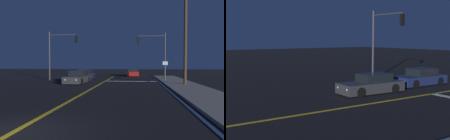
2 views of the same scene
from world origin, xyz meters
TOP-DOWN VIEW (x-y plane):
  - ground_plane at (0.00, 0.00)m, footprint 160.00×160.00m
  - sidewalk_right at (8.09, 11.11)m, footprint 3.20×39.99m
  - lane_line_center at (0.00, 11.11)m, footprint 0.20×37.77m
  - lane_line_edge_right at (6.24, 11.11)m, footprint 0.16×37.77m
  - stop_bar at (3.24, 20.72)m, footprint 6.49×0.50m
  - car_side_waiting_red at (3.17, 31.75)m, footprint 1.95×4.61m
  - car_lead_oncoming_charcoal at (-2.52, 17.47)m, footprint 2.02×4.73m
  - car_far_approaching_navy at (-3.04, 22.97)m, footprint 2.03×4.57m
  - traffic_signal_near_right at (6.03, 23.02)m, footprint 3.65×0.28m
  - traffic_signal_far_left at (-6.03, 21.62)m, footprint 3.68×0.28m
  - utility_pole_right at (8.39, 16.22)m, footprint 1.97×0.29m
  - street_sign_corner at (6.99, 20.22)m, footprint 0.56×0.06m

SIDE VIEW (x-z plane):
  - ground_plane at x=0.00m, z-range 0.00..0.00m
  - lane_line_center at x=0.00m, z-range 0.00..0.01m
  - lane_line_edge_right at x=6.24m, z-range 0.00..0.01m
  - stop_bar at x=3.24m, z-range 0.00..0.01m
  - sidewalk_right at x=8.09m, z-range 0.00..0.15m
  - car_lead_oncoming_charcoal at x=-2.52m, z-range -0.09..1.25m
  - car_side_waiting_red at x=3.17m, z-range -0.09..1.25m
  - car_far_approaching_navy at x=-3.04m, z-range -0.09..1.25m
  - street_sign_corner at x=6.99m, z-range 0.42..2.81m
  - traffic_signal_near_right at x=6.03m, z-range 0.98..6.99m
  - traffic_signal_far_left at x=-6.03m, z-range 0.99..7.11m
  - utility_pole_right at x=8.39m, z-range 0.24..10.37m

